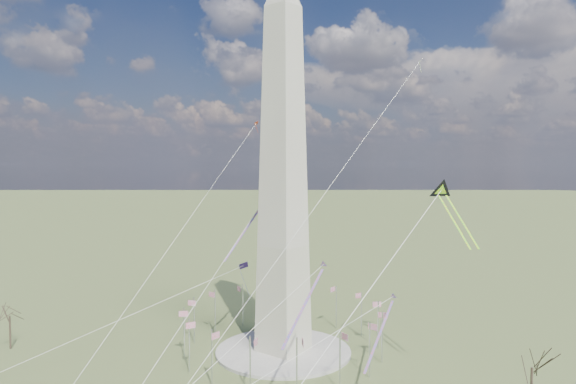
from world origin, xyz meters
The scene contains 13 objects.
ground centered at (0.00, 0.00, 0.00)m, with size 2000.00×2000.00×0.00m, color #566432.
plaza centered at (0.00, 0.00, 0.40)m, with size 36.00×36.00×0.80m, color #B0ADA1.
washington_monument centered at (0.00, 0.00, 47.95)m, with size 15.56×15.56×100.00m.
flagpole_ring centered at (0.00, 0.00, 7.27)m, with size 54.40×54.40×13.00m.
tree_near centered at (61.27, -0.36, 12.08)m, with size 9.68×9.68×16.94m.
tree_far centered at (-60.28, -43.66, 9.62)m, with size 7.72×7.72×13.51m.
kite_delta_black centered at (37.83, 13.68, 43.06)m, with size 15.76×14.88×14.53m.
kite_diamond_purple centered at (-22.84, 9.15, 18.17)m, with size 2.99×3.70×10.84m.
kite_streamer_left centered at (21.74, -18.19, 23.15)m, with size 4.92×19.99×13.82m.
kite_streamer_mid centered at (-13.05, 0.61, 33.17)m, with size 5.71×20.00×13.91m.
kite_streamer_right centered at (27.82, 3.39, 12.62)m, with size 4.02×19.78×13.61m.
kite_small_red centered at (-40.07, 34.59, 64.57)m, with size 1.22×1.89×4.15m.
kite_small_white centered at (16.93, 46.98, 81.78)m, with size 1.46×1.48×4.24m.
Camera 1 is at (83.75, -104.95, 50.21)m, focal length 32.00 mm.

